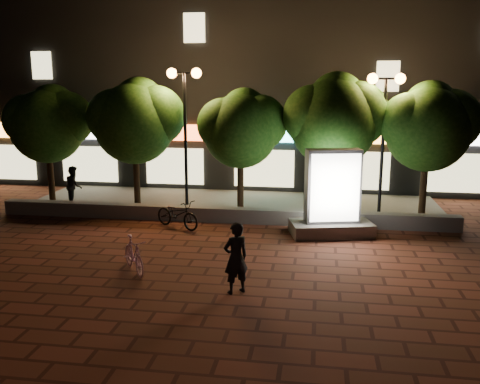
% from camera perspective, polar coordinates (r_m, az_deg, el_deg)
% --- Properties ---
extents(ground, '(80.00, 80.00, 0.00)m').
position_cam_1_polar(ground, '(14.33, -5.22, -7.42)').
color(ground, '#5E2A1D').
rests_on(ground, ground).
extents(retaining_wall, '(16.00, 0.45, 0.50)m').
position_cam_1_polar(retaining_wall, '(18.00, -2.20, -2.50)').
color(retaining_wall, slate).
rests_on(retaining_wall, ground).
extents(sidewalk, '(16.00, 5.00, 0.08)m').
position_cam_1_polar(sidewalk, '(20.44, -0.88, -1.34)').
color(sidewalk, slate).
rests_on(sidewalk, ground).
extents(building_block, '(28.00, 8.12, 11.30)m').
position_cam_1_polar(building_block, '(26.31, 1.47, 12.52)').
color(building_block, black).
rests_on(building_block, ground).
extents(tree_far_left, '(3.36, 2.80, 4.63)m').
position_cam_1_polar(tree_far_left, '(21.27, -20.36, 7.32)').
color(tree_far_left, black).
rests_on(tree_far_left, sidewalk).
extents(tree_left, '(3.60, 3.00, 4.89)m').
position_cam_1_polar(tree_left, '(19.81, -11.39, 7.97)').
color(tree_left, black).
rests_on(tree_left, sidewalk).
extents(tree_mid, '(3.24, 2.70, 4.50)m').
position_cam_1_polar(tree_mid, '(18.84, 0.23, 7.32)').
color(tree_mid, black).
rests_on(tree_mid, sidewalk).
extents(tree_right, '(3.72, 3.10, 5.07)m').
position_cam_1_polar(tree_right, '(18.62, 10.45, 8.14)').
color(tree_right, black).
rests_on(tree_right, sidewalk).
extents(tree_far_right, '(3.48, 2.90, 4.76)m').
position_cam_1_polar(tree_far_right, '(19.00, 20.18, 7.09)').
color(tree_far_right, black).
rests_on(tree_far_right, sidewalk).
extents(street_lamp_left, '(1.26, 0.36, 5.18)m').
position_cam_1_polar(street_lamp_left, '(18.94, -6.12, 9.73)').
color(street_lamp_left, black).
rests_on(street_lamp_left, sidewalk).
extents(street_lamp_right, '(1.26, 0.36, 4.98)m').
position_cam_1_polar(street_lamp_right, '(18.46, 15.68, 8.89)').
color(street_lamp_right, black).
rests_on(street_lamp_right, sidewalk).
extents(ad_kiosk, '(2.76, 1.83, 2.74)m').
position_cam_1_polar(ad_kiosk, '(16.47, 10.13, -0.98)').
color(ad_kiosk, slate).
rests_on(ad_kiosk, ground).
extents(scooter_pink, '(1.26, 1.49, 0.92)m').
position_cam_1_polar(scooter_pink, '(13.49, -11.65, -6.81)').
color(scooter_pink, '#C585A9').
rests_on(scooter_pink, ground).
extents(rider, '(0.73, 0.69, 1.68)m').
position_cam_1_polar(rider, '(11.84, -0.46, -7.29)').
color(rider, black).
rests_on(rider, ground).
extents(scooter_parked, '(1.91, 1.43, 0.96)m').
position_cam_1_polar(scooter_parked, '(17.28, -6.92, -2.41)').
color(scooter_parked, black).
rests_on(scooter_parked, ground).
extents(pedestrian, '(0.85, 0.93, 1.55)m').
position_cam_1_polar(pedestrian, '(20.88, -17.85, 0.65)').
color(pedestrian, black).
rests_on(pedestrian, sidewalk).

